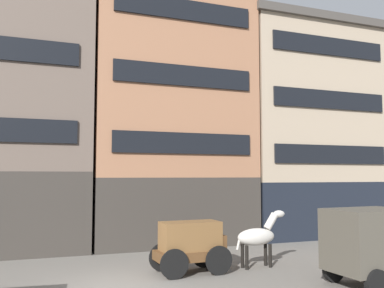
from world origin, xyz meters
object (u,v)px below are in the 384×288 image
delivery_truck_far (382,243)px  cargo_wagon (191,243)px  draft_horse (258,236)px  pedestrian_officer (365,225)px

delivery_truck_far → cargo_wagon: bearing=145.9°
draft_horse → delivery_truck_far: size_ratio=0.53×
pedestrian_officer → cargo_wagon: bearing=-163.7°
draft_horse → pedestrian_officer: draft_horse is taller
delivery_truck_far → pedestrian_officer: (5.96, 7.27, -0.44)m
cargo_wagon → delivery_truck_far: (5.69, -3.85, 0.28)m
cargo_wagon → delivery_truck_far: 6.88m
delivery_truck_far → pedestrian_officer: delivery_truck_far is taller
delivery_truck_far → pedestrian_officer: size_ratio=2.47×
cargo_wagon → delivery_truck_far: delivery_truck_far is taller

